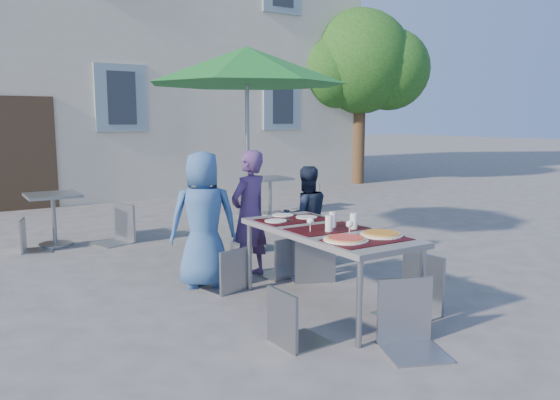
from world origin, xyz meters
TOP-DOWN VIEW (x-y plane):
  - ground at (0.00, 0.00)m, footprint 90.00×90.00m
  - building at (-0.00, 11.50)m, footprint 13.60×8.20m
  - tree at (6.55, 7.54)m, footprint 3.60×3.00m
  - dining_table at (-0.38, -0.19)m, footprint 0.80×1.85m
  - pizza_near_left at (-0.56, -0.68)m, footprint 0.38×0.38m
  - pizza_near_right at (-0.17, -0.69)m, footprint 0.37×0.37m
  - glassware at (-0.35, -0.29)m, footprint 0.47×0.42m
  - place_settings at (-0.38, 0.45)m, footprint 0.64×0.46m
  - child_0 at (-1.07, 1.02)m, footprint 0.82×0.67m
  - child_1 at (-0.49, 1.08)m, footprint 0.60×0.50m
  - child_2 at (0.30, 1.12)m, footprint 0.65×0.48m
  - chair_0 at (-0.92, 0.75)m, footprint 0.46×0.46m
  - chair_1 at (-0.19, 0.86)m, footprint 0.44×0.45m
  - chair_2 at (0.02, 0.59)m, footprint 0.58×0.58m
  - chair_3 at (-1.13, -0.74)m, footprint 0.40×0.40m
  - chair_4 at (0.20, -0.75)m, footprint 0.50×0.49m
  - chair_5 at (-0.40, -1.27)m, footprint 0.58×0.58m
  - patio_umbrella at (0.11, 2.20)m, footprint 2.59×2.59m
  - cafe_table_0 at (-2.06, 3.85)m, footprint 0.69×0.69m
  - bg_chair_l_0 at (-2.39, 3.68)m, footprint 0.46×0.45m
  - bg_chair_r_0 at (-1.24, 3.60)m, footprint 0.58×0.58m
  - cafe_table_1 at (1.78, 4.39)m, footprint 0.65×0.65m
  - bg_chair_l_1 at (1.34, 4.50)m, footprint 0.49×0.48m
  - bg_chair_r_1 at (2.77, 4.60)m, footprint 0.56×0.55m

SIDE VIEW (x-z plane):
  - ground at x=0.00m, z-range 0.00..0.00m
  - cafe_table_1 at x=1.78m, z-range 0.11..0.81m
  - bg_chair_l_0 at x=-2.39m, z-range 0.07..0.90m
  - chair_0 at x=-0.92m, z-range 0.07..0.92m
  - chair_3 at x=-1.13m, z-range 0.07..0.93m
  - cafe_table_0 at x=-2.06m, z-range 0.13..0.87m
  - chair_1 at x=-0.19m, z-range 0.07..0.94m
  - bg_chair_l_1 at x=1.34m, z-range 0.07..0.96m
  - bg_chair_r_1 at x=2.77m, z-range 0.09..1.06m
  - chair_5 at x=-0.40m, z-range 0.09..1.09m
  - chair_2 at x=0.02m, z-range 0.09..1.10m
  - child_2 at x=0.30m, z-range 0.00..1.21m
  - chair_4 at x=0.20m, z-range 0.09..1.12m
  - bg_chair_r_0 at x=-1.24m, z-range 0.09..1.13m
  - dining_table at x=-0.38m, z-range 0.32..1.07m
  - child_1 at x=-0.49m, z-range 0.00..1.42m
  - child_0 at x=-1.07m, z-range 0.00..1.44m
  - place_settings at x=-0.38m, z-range 0.76..0.77m
  - pizza_near_right at x=-0.17m, z-range 0.75..0.78m
  - pizza_near_left at x=-0.56m, z-range 0.75..0.78m
  - glassware at x=-0.35m, z-range 0.75..0.90m
  - patio_umbrella at x=0.11m, z-range 1.07..3.76m
  - tree at x=6.55m, z-range 0.90..5.60m
  - building at x=0.00m, z-range -0.70..10.40m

